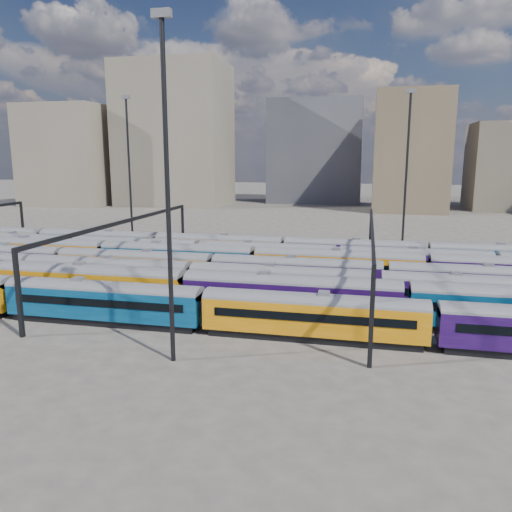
% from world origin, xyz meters
% --- Properties ---
extents(ground, '(500.00, 500.00, 0.00)m').
position_xyz_m(ground, '(0.00, 0.00, 0.00)').
color(ground, '#423C38').
rests_on(ground, ground).
extents(rake_0, '(98.86, 2.90, 4.87)m').
position_xyz_m(rake_0, '(5.16, -15.00, 2.56)').
color(rake_0, black).
rests_on(rake_0, ground).
extents(rake_1, '(128.86, 3.14, 5.30)m').
position_xyz_m(rake_1, '(-8.36, -10.00, 2.78)').
color(rake_1, black).
rests_on(rake_1, ground).
extents(rake_2, '(121.68, 2.97, 4.99)m').
position_xyz_m(rake_2, '(-9.58, -5.00, 2.62)').
color(rake_2, black).
rests_on(rake_2, ground).
extents(rake_3, '(101.09, 2.96, 4.98)m').
position_xyz_m(rake_3, '(1.53, 0.00, 2.62)').
color(rake_3, black).
rests_on(rake_3, ground).
extents(rake_4, '(147.80, 3.09, 5.20)m').
position_xyz_m(rake_4, '(-15.17, 5.00, 2.73)').
color(rake_4, black).
rests_on(rake_4, ground).
extents(rake_5, '(136.83, 2.86, 4.81)m').
position_xyz_m(rake_5, '(-4.03, 10.00, 2.52)').
color(rake_5, black).
rests_on(rake_5, ground).
extents(rake_6, '(139.71, 2.92, 4.91)m').
position_xyz_m(rake_6, '(-12.36, 15.00, 2.58)').
color(rake_6, black).
rests_on(rake_6, ground).
extents(gantry_1, '(0.35, 40.35, 8.03)m').
position_xyz_m(gantry_1, '(-20.00, 0.00, 6.79)').
color(gantry_1, black).
rests_on(gantry_1, ground).
extents(gantry_2, '(0.35, 40.35, 8.03)m').
position_xyz_m(gantry_2, '(10.00, 0.00, 6.79)').
color(gantry_2, black).
rests_on(gantry_2, ground).
extents(mast_1, '(1.40, 0.50, 25.60)m').
position_xyz_m(mast_1, '(-30.00, 22.00, 13.97)').
color(mast_1, black).
rests_on(mast_1, ground).
extents(mast_2, '(1.40, 0.50, 25.60)m').
position_xyz_m(mast_2, '(-5.00, -22.00, 13.97)').
color(mast_2, black).
rests_on(mast_2, ground).
extents(mast_3, '(1.40, 0.50, 25.60)m').
position_xyz_m(mast_3, '(15.00, 24.00, 13.97)').
color(mast_3, black).
rests_on(mast_3, ground).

